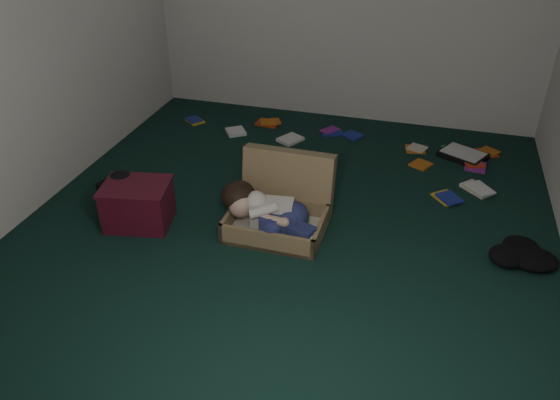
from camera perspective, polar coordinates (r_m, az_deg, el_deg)
The scene contains 10 objects.
floor at distance 4.16m, azimuth 0.57°, elevation -3.04°, with size 4.50×4.50×0.00m, color black.
wall_front at distance 1.75m, azimuth -19.44°, elevation -8.64°, with size 4.50×4.50×0.00m, color silver.
wall_left at distance 4.52m, azimuth -25.55°, elevation 15.05°, with size 4.50×4.50×0.00m, color silver.
suitcase at distance 4.15m, azimuth 0.14°, elevation -0.53°, with size 0.73×0.71×0.53m.
person at distance 4.00m, azimuth -1.28°, elevation -1.23°, with size 0.78×0.38×0.33m.
maroon_bin at distance 4.28m, azimuth -14.62°, elevation -0.43°, with size 0.56×0.48×0.34m.
backpack at distance 4.49m, azimuth -15.89°, elevation 0.46°, with size 0.44×0.35×0.26m, color black, non-canonical shape.
clothing_pile at distance 4.19m, azimuth 24.10°, elevation -4.75°, with size 0.46×0.38×0.15m, color black, non-canonical shape.
paper_tray at distance 5.44m, azimuth 18.58°, elevation 4.50°, with size 0.49×0.45×0.06m.
book_scatter at distance 5.39m, azimuth 9.06°, elevation 5.34°, with size 3.20×1.27×0.02m.
Camera 1 is at (0.90, -3.29, 2.39)m, focal length 35.00 mm.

